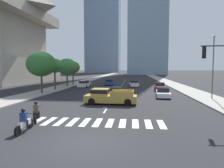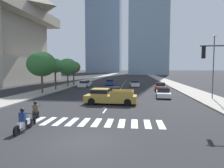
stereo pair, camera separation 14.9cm
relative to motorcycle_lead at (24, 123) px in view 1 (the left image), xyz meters
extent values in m
plane|color=#232326|center=(4.05, -1.34, -0.58)|extent=(800.00, 800.00, 0.00)
cube|color=gray|center=(16.06, 28.66, -0.51)|extent=(4.00, 260.00, 0.15)
cube|color=gray|center=(-7.95, 28.66, -0.51)|extent=(4.00, 260.00, 0.15)
cube|color=silver|center=(-0.45, 2.60, -0.58)|extent=(0.45, 2.33, 0.01)
cube|color=silver|center=(0.45, 2.60, -0.58)|extent=(0.45, 2.33, 0.01)
cube|color=silver|center=(1.35, 2.60, -0.58)|extent=(0.45, 2.33, 0.01)
cube|color=silver|center=(2.25, 2.60, -0.58)|extent=(0.45, 2.33, 0.01)
cube|color=silver|center=(3.15, 2.60, -0.58)|extent=(0.45, 2.33, 0.01)
cube|color=silver|center=(4.05, 2.60, -0.58)|extent=(0.45, 2.33, 0.01)
cube|color=silver|center=(4.95, 2.60, -0.58)|extent=(0.45, 2.33, 0.01)
cube|color=silver|center=(5.85, 2.60, -0.58)|extent=(0.45, 2.33, 0.01)
cube|color=silver|center=(6.75, 2.60, -0.58)|extent=(0.45, 2.33, 0.01)
cube|color=silver|center=(7.65, 2.60, -0.58)|extent=(0.45, 2.33, 0.01)
cube|color=silver|center=(8.55, 2.60, -0.58)|extent=(0.45, 2.33, 0.01)
cube|color=silver|center=(4.05, 6.60, -0.58)|extent=(0.14, 2.00, 0.01)
cube|color=silver|center=(4.05, 10.60, -0.58)|extent=(0.14, 2.00, 0.01)
cube|color=silver|center=(4.05, 14.60, -0.58)|extent=(0.14, 2.00, 0.01)
cube|color=silver|center=(4.05, 18.60, -0.58)|extent=(0.14, 2.00, 0.01)
cube|color=silver|center=(4.05, 22.60, -0.58)|extent=(0.14, 2.00, 0.01)
cube|color=silver|center=(4.05, 26.60, -0.58)|extent=(0.14, 2.00, 0.01)
cube|color=silver|center=(4.05, 30.60, -0.58)|extent=(0.14, 2.00, 0.01)
cube|color=silver|center=(4.05, 34.60, -0.58)|extent=(0.14, 2.00, 0.01)
cube|color=silver|center=(4.05, 38.60, -0.58)|extent=(0.14, 2.00, 0.01)
cube|color=silver|center=(4.05, 42.60, -0.58)|extent=(0.14, 2.00, 0.01)
cube|color=silver|center=(4.05, 46.60, -0.58)|extent=(0.14, 2.00, 0.01)
cube|color=silver|center=(4.05, 50.60, -0.58)|extent=(0.14, 2.00, 0.01)
cube|color=silver|center=(4.05, 54.60, -0.58)|extent=(0.14, 2.00, 0.01)
cylinder|color=black|center=(-0.03, 0.81, -0.28)|extent=(0.14, 0.60, 0.60)
cylinder|color=black|center=(0.03, -0.77, -0.28)|extent=(0.14, 0.60, 0.60)
cube|color=silver|center=(0.00, 0.02, -0.06)|extent=(0.27, 1.27, 0.32)
cylinder|color=#B2B2B7|center=(-0.03, 0.71, 0.02)|extent=(0.07, 0.32, 0.67)
cylinder|color=black|center=(-0.03, 0.76, 0.39)|extent=(0.70, 0.06, 0.04)
cube|color=navy|center=(0.00, -0.08, 0.37)|extent=(0.37, 0.25, 0.55)
sphere|color=black|center=(0.00, -0.08, 0.78)|extent=(0.26, 0.26, 0.26)
cylinder|color=black|center=(-0.18, 0.01, -0.11)|extent=(0.12, 0.12, 0.55)
cylinder|color=black|center=(0.18, 0.02, -0.11)|extent=(0.12, 0.12, 0.55)
cylinder|color=black|center=(-0.79, 3.31, -0.28)|extent=(0.33, 0.60, 0.60)
cylinder|color=black|center=(-0.21, 1.80, -0.28)|extent=(0.33, 0.60, 0.60)
cube|color=black|center=(-0.50, 2.55, -0.06)|extent=(0.67, 1.29, 0.32)
cylinder|color=#B2B2B7|center=(-0.75, 3.22, 0.02)|extent=(0.17, 0.32, 0.67)
cylinder|color=black|center=(-0.77, 3.26, 0.39)|extent=(0.67, 0.28, 0.04)
cube|color=brown|center=(-0.46, 2.46, 0.37)|extent=(0.42, 0.35, 0.55)
sphere|color=black|center=(-0.46, 2.46, 0.78)|extent=(0.26, 0.26, 0.26)
cylinder|color=black|center=(-0.67, 2.49, -0.11)|extent=(0.15, 0.15, 0.55)
cylinder|color=black|center=(-0.33, 2.62, -0.11)|extent=(0.15, 0.15, 0.55)
cube|color=#B28E38|center=(4.17, 10.19, 0.01)|extent=(5.68, 2.23, 0.75)
cube|color=#B28E38|center=(3.05, 10.23, 0.74)|extent=(1.87, 1.92, 0.70)
cube|color=black|center=(3.05, 10.23, 0.82)|extent=(1.89, 1.96, 0.39)
cube|color=#B28E38|center=(5.37, 9.17, 0.66)|extent=(2.36, 0.17, 0.55)
cube|color=#B28E38|center=(5.44, 11.10, 0.66)|extent=(2.36, 0.17, 0.55)
cube|color=#B28E38|center=(6.58, 10.09, 0.66)|extent=(0.16, 1.93, 0.55)
cylinder|color=black|center=(2.23, 9.36, -0.20)|extent=(0.77, 0.29, 0.76)
cylinder|color=black|center=(2.31, 11.16, -0.20)|extent=(0.77, 0.29, 0.76)
cylinder|color=black|center=(6.04, 9.21, -0.20)|extent=(0.77, 0.29, 0.76)
cylinder|color=black|center=(6.11, 11.01, -0.20)|extent=(0.77, 0.29, 0.76)
cube|color=#B7BABF|center=(3.91, 16.61, -0.08)|extent=(2.18, 4.38, 0.68)
cube|color=black|center=(3.93, 16.40, 0.49)|extent=(1.73, 2.05, 0.47)
cylinder|color=black|center=(2.97, 17.96, -0.26)|extent=(0.28, 0.66, 0.64)
cylinder|color=black|center=(4.55, 18.12, -0.26)|extent=(0.28, 0.66, 0.64)
cylinder|color=black|center=(3.27, 15.11, -0.26)|extent=(0.28, 0.66, 0.64)
cylinder|color=black|center=(4.84, 15.27, -0.26)|extent=(0.28, 0.66, 0.64)
cube|color=silver|center=(10.61, 16.33, -0.15)|extent=(2.17, 4.90, 0.55)
cube|color=black|center=(10.63, 16.57, 0.41)|extent=(1.73, 2.27, 0.55)
cylinder|color=black|center=(11.25, 14.65, -0.26)|extent=(0.28, 0.66, 0.64)
cylinder|color=black|center=(9.67, 14.79, -0.26)|extent=(0.28, 0.66, 0.64)
cylinder|color=black|center=(11.54, 17.88, -0.26)|extent=(0.28, 0.66, 0.64)
cylinder|color=black|center=(9.96, 18.02, -0.26)|extent=(0.28, 0.66, 0.64)
cube|color=maroon|center=(11.21, 24.43, -0.08)|extent=(2.04, 4.57, 0.69)
cube|color=black|center=(11.23, 24.65, 0.52)|extent=(1.66, 2.11, 0.51)
cylinder|color=black|center=(11.89, 22.87, -0.26)|extent=(0.26, 0.65, 0.64)
cylinder|color=black|center=(10.33, 22.98, -0.26)|extent=(0.26, 0.65, 0.64)
cylinder|color=black|center=(12.10, 25.89, -0.26)|extent=(0.26, 0.65, 0.64)
cylinder|color=black|center=(10.54, 26.00, -0.26)|extent=(0.26, 0.65, 0.64)
cube|color=navy|center=(1.03, 35.11, -0.08)|extent=(2.25, 4.42, 0.69)
cube|color=black|center=(1.05, 34.90, 0.53)|extent=(1.80, 2.07, 0.52)
cylinder|color=black|center=(0.06, 36.46, -0.26)|extent=(0.28, 0.66, 0.64)
cylinder|color=black|center=(1.71, 36.63, -0.26)|extent=(0.28, 0.66, 0.64)
cylinder|color=black|center=(0.34, 33.58, -0.26)|extent=(0.28, 0.66, 0.64)
cylinder|color=black|center=(2.00, 33.75, -0.26)|extent=(0.28, 0.66, 0.64)
cube|color=silver|center=(-3.48, 29.60, -0.08)|extent=(1.90, 4.85, 0.69)
cube|color=black|center=(-3.49, 29.36, 0.51)|extent=(1.61, 2.21, 0.50)
cylinder|color=black|center=(-4.22, 31.26, -0.26)|extent=(0.24, 0.65, 0.64)
cylinder|color=black|center=(-2.65, 31.21, -0.26)|extent=(0.24, 0.65, 0.64)
cylinder|color=black|center=(-4.32, 27.99, -0.26)|extent=(0.24, 0.65, 0.64)
cylinder|color=black|center=(-2.75, 27.95, -0.26)|extent=(0.24, 0.65, 0.64)
cube|color=silver|center=(6.74, 31.70, -0.09)|extent=(2.14, 4.53, 0.66)
cube|color=black|center=(6.72, 31.92, 0.50)|extent=(1.69, 2.11, 0.52)
cylinder|color=black|center=(7.66, 30.30, -0.26)|extent=(0.28, 0.66, 0.64)
cylinder|color=black|center=(6.13, 30.14, -0.26)|extent=(0.28, 0.66, 0.64)
cylinder|color=black|center=(7.36, 33.26, -0.26)|extent=(0.28, 0.66, 0.64)
cylinder|color=black|center=(5.83, 33.11, -0.26)|extent=(0.28, 0.66, 0.64)
cube|color=black|center=(11.65, 3.85, 4.45)|extent=(0.20, 0.28, 0.90)
sphere|color=red|center=(11.65, 3.85, 4.75)|extent=(0.18, 0.18, 0.18)
sphere|color=orange|center=(11.65, 3.85, 4.45)|extent=(0.18, 0.18, 0.18)
sphere|color=green|center=(11.65, 3.85, 4.15)|extent=(0.18, 0.18, 0.18)
cylinder|color=#3F3F42|center=(16.36, 14.73, 3.35)|extent=(0.12, 0.12, 7.56)
ellipsoid|color=beige|center=(16.36, 14.73, 7.23)|extent=(0.50, 0.24, 0.20)
cylinder|color=#4C3823|center=(-7.15, 17.74, 0.88)|extent=(0.28, 0.28, 2.62)
ellipsoid|color=#2D662D|center=(-7.15, 17.74, 3.93)|extent=(4.35, 4.35, 3.70)
cylinder|color=#4C3823|center=(-7.15, 22.96, 1.08)|extent=(0.28, 0.28, 3.03)
ellipsoid|color=#387538|center=(-7.15, 22.96, 3.76)|extent=(2.93, 2.93, 2.49)
cylinder|color=#4C3823|center=(-7.15, 29.62, 0.80)|extent=(0.28, 0.28, 2.46)
ellipsoid|color=#387538|center=(-7.15, 29.62, 3.63)|extent=(4.01, 4.01, 3.41)
cylinder|color=#4C3823|center=(-7.15, 33.83, 0.93)|extent=(0.28, 0.28, 2.73)
ellipsoid|color=#426028|center=(-7.15, 33.83, 3.55)|extent=(3.15, 3.15, 2.68)
cube|color=slate|center=(-20.93, 177.19, 41.09)|extent=(29.83, 29.45, 83.35)
camera|label=1|loc=(6.57, -11.48, 3.29)|focal=32.52mm
camera|label=2|loc=(6.72, -11.47, 3.29)|focal=32.52mm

